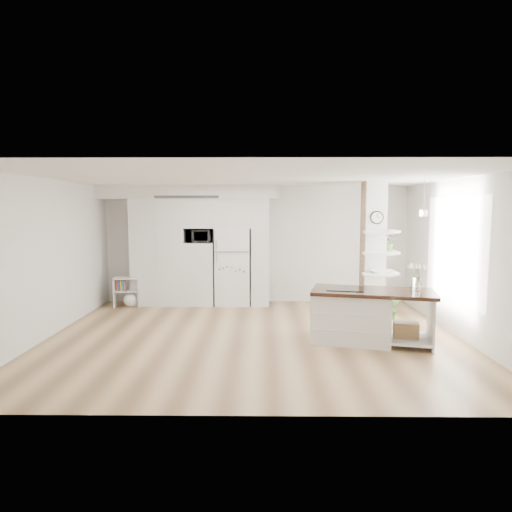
# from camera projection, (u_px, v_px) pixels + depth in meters

# --- Properties ---
(floor) EXTENTS (7.00, 6.00, 0.01)m
(floor) POSITION_uv_depth(u_px,v_px,m) (254.00, 337.00, 7.82)
(floor) COLOR tan
(floor) RESTS_ON ground
(room) EXTENTS (7.04, 6.04, 2.72)m
(room) POSITION_uv_depth(u_px,v_px,m) (254.00, 229.00, 7.63)
(room) COLOR white
(room) RESTS_ON ground
(cabinet_wall) EXTENTS (4.00, 0.71, 2.70)m
(cabinet_wall) POSITION_uv_depth(u_px,v_px,m) (192.00, 239.00, 10.33)
(cabinet_wall) COLOR silver
(cabinet_wall) RESTS_ON floor
(refrigerator) EXTENTS (0.78, 0.69, 1.75)m
(refrigerator) POSITION_uv_depth(u_px,v_px,m) (233.00, 266.00, 10.40)
(refrigerator) COLOR white
(refrigerator) RESTS_ON floor
(column) EXTENTS (0.69, 0.90, 2.70)m
(column) POSITION_uv_depth(u_px,v_px,m) (378.00, 252.00, 8.78)
(column) COLOR silver
(column) RESTS_ON floor
(window) EXTENTS (0.00, 2.40, 2.40)m
(window) POSITION_uv_depth(u_px,v_px,m) (454.00, 248.00, 7.92)
(window) COLOR white
(window) RESTS_ON room
(pendant_light) EXTENTS (0.12, 0.12, 0.10)m
(pendant_light) POSITION_uv_depth(u_px,v_px,m) (354.00, 213.00, 7.73)
(pendant_light) COLOR white
(pendant_light) RESTS_ON room
(kitchen_island) EXTENTS (2.09, 1.33, 1.44)m
(kitchen_island) POSITION_uv_depth(u_px,v_px,m) (358.00, 314.00, 7.49)
(kitchen_island) COLOR silver
(kitchen_island) RESTS_ON floor
(bookshelf) EXTENTS (0.60, 0.40, 0.66)m
(bookshelf) POSITION_uv_depth(u_px,v_px,m) (128.00, 294.00, 10.16)
(bookshelf) COLOR silver
(bookshelf) RESTS_ON floor
(floor_plant_a) EXTENTS (0.30, 0.27, 0.47)m
(floor_plant_a) POSITION_uv_depth(u_px,v_px,m) (393.00, 307.00, 9.05)
(floor_plant_a) COLOR #3C6628
(floor_plant_a) RESTS_ON floor
(floor_plant_b) EXTENTS (0.28, 0.28, 0.44)m
(floor_plant_b) POSITION_uv_depth(u_px,v_px,m) (389.00, 296.00, 10.25)
(floor_plant_b) COLOR #3C6628
(floor_plant_b) RESTS_ON floor
(microwave) EXTENTS (0.54, 0.37, 0.30)m
(microwave) POSITION_uv_depth(u_px,v_px,m) (199.00, 236.00, 10.28)
(microwave) COLOR #2D2D2D
(microwave) RESTS_ON cabinet_wall
(shelf_plant) EXTENTS (0.27, 0.23, 0.30)m
(shelf_plant) POSITION_uv_depth(u_px,v_px,m) (389.00, 243.00, 8.92)
(shelf_plant) COLOR #3C6628
(shelf_plant) RESTS_ON column
(decor_bowl) EXTENTS (0.22, 0.22, 0.05)m
(decor_bowl) POSITION_uv_depth(u_px,v_px,m) (377.00, 272.00, 8.58)
(decor_bowl) COLOR white
(decor_bowl) RESTS_ON column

